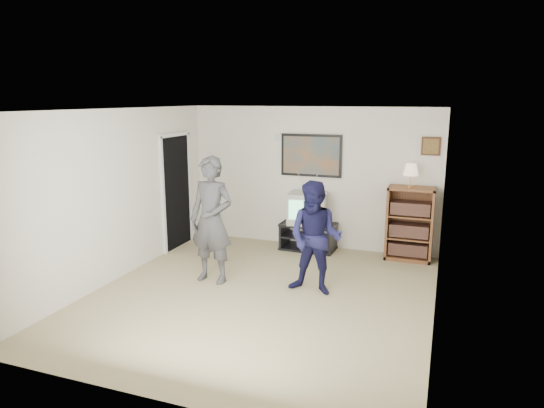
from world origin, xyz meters
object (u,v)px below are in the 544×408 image
Objects in this scene: media_stand at (308,236)px; person_short at (315,238)px; crt_television at (308,208)px; person_tall at (212,220)px; bookshelf at (410,224)px.

media_stand is 0.62× the size of person_short.
crt_television is 0.35× the size of person_tall.
media_stand is 0.79× the size of bookshelf.
bookshelf is (1.74, 0.05, -0.14)m from crt_television.
person_short is at bearing 7.49° from person_tall.
crt_television is at bearing 69.79° from person_tall.
person_short reaches higher than crt_television.
bookshelf is 3.31m from person_tall.
bookshelf is 2.21m from person_short.
media_stand is at bearing -6.34° from crt_television.
media_stand is at bearing -178.33° from bookshelf.
crt_television is at bearing 112.00° from person_short.
crt_television is 0.53× the size of bookshelf.
person_short is (-1.10, -1.91, 0.17)m from bookshelf.
person_tall reaches higher than bookshelf.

